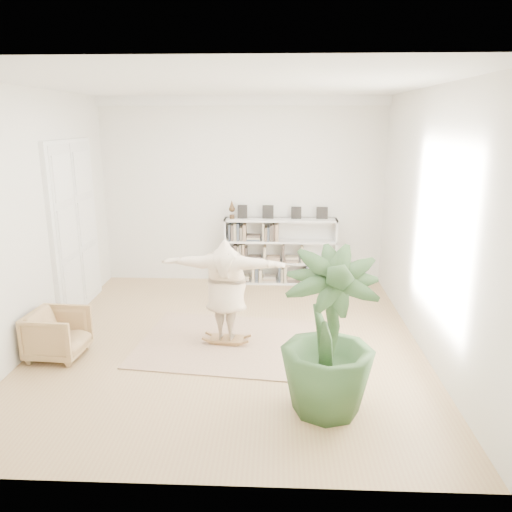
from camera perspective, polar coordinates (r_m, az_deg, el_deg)
The scene contains 9 objects.
floor at distance 7.47m, azimuth -3.03°, elevation -9.74°, with size 6.00×6.00×0.00m, color #A68156.
room_shell at distance 9.71m, azimuth -1.62°, elevation 17.35°, with size 6.00×6.00×6.00m.
doors at distance 8.89m, azimuth -19.97°, elevation 2.96°, with size 0.09×1.78×2.92m.
bookshelf at distance 9.88m, azimuth 2.76°, elevation 0.46°, with size 2.20×0.35×1.64m.
armchair at distance 7.41m, azimuth -21.71°, elevation -8.27°, with size 0.71×0.73×0.66m, color tan.
rug at distance 7.41m, azimuth -3.35°, elevation -9.86°, with size 2.50×2.00×0.02m, color tan.
rocker_board at distance 7.39m, azimuth -3.36°, elevation -9.47°, with size 0.50×0.34×0.10m.
person at distance 7.09m, azimuth -3.46°, elevation -3.62°, with size 1.82×0.50×1.48m, color beige.
houseplant at distance 5.50m, azimuth 8.27°, elevation -8.80°, with size 1.03×1.03×1.84m, color #2C4C26.
Camera 1 is at (0.68, -6.74, 3.15)m, focal length 35.00 mm.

